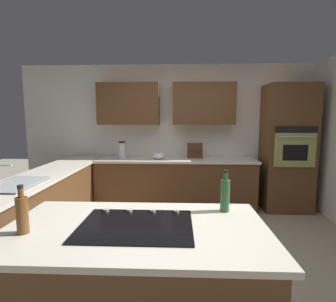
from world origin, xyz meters
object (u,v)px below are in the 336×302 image
object	(u,v)px
oil_bottle	(22,214)
spice_rack	(195,151)
cooktop	(136,225)
mixing_bowl	(158,155)
sink_unit	(15,183)
blender	(122,151)
second_bottle	(225,194)
wall_oven	(287,148)

from	to	relation	value
oil_bottle	spice_rack	bearing A→B (deg)	-112.43
cooktop	mixing_bowl	size ratio (longest dim) A/B	3.25
sink_unit	blender	bearing A→B (deg)	-112.91
sink_unit	second_bottle	world-z (taller)	second_bottle
blender	second_bottle	size ratio (longest dim) A/B	0.94
cooktop	oil_bottle	world-z (taller)	oil_bottle
cooktop	second_bottle	distance (m)	0.73
wall_oven	mixing_bowl	bearing A→B (deg)	0.92
spice_rack	wall_oven	bearing A→B (deg)	177.00
spice_rack	mixing_bowl	bearing A→B (deg)	10.46
spice_rack	sink_unit	bearing A→B (deg)	43.35
blender	wall_oven	bearing A→B (deg)	-179.28
cooktop	blender	bearing A→B (deg)	-75.87
wall_oven	blender	world-z (taller)	wall_oven
wall_oven	sink_unit	distance (m)	4.13
blender	cooktop	bearing A→B (deg)	104.13
blender	oil_bottle	size ratio (longest dim) A/B	0.99
sink_unit	second_bottle	bearing A→B (deg)	161.93
blender	spice_rack	world-z (taller)	blender
sink_unit	oil_bottle	size ratio (longest dim) A/B	2.22
cooktop	mixing_bowl	distance (m)	2.85
wall_oven	sink_unit	xyz separation A→B (m)	(3.68, 1.88, -0.18)
oil_bottle	cooktop	bearing A→B (deg)	-168.84
wall_oven	second_bottle	size ratio (longest dim) A/B	6.64
spice_rack	blender	bearing A→B (deg)	5.28
wall_oven	oil_bottle	xyz separation A→B (m)	(2.88, 3.03, -0.07)
sink_unit	cooktop	distance (m)	1.80
sink_unit	oil_bottle	xyz separation A→B (m)	(-0.80, 1.15, 0.11)
mixing_bowl	blender	bearing A→B (deg)	-0.00
cooktop	spice_rack	world-z (taller)	spice_rack
cooktop	second_bottle	xyz separation A→B (m)	(-0.65, -0.31, 0.13)
second_bottle	wall_oven	bearing A→B (deg)	-120.69
sink_unit	spice_rack	distance (m)	2.86
wall_oven	second_bottle	xyz separation A→B (m)	(1.53, 2.58, -0.06)
spice_rack	oil_bottle	distance (m)	3.36
oil_bottle	second_bottle	xyz separation A→B (m)	(-1.35, -0.45, 0.01)
mixing_bowl	oil_bottle	distance (m)	3.06
blender	second_bottle	world-z (taller)	second_bottle
sink_unit	oil_bottle	bearing A→B (deg)	124.72
sink_unit	cooktop	size ratio (longest dim) A/B	0.92
mixing_bowl	sink_unit	bearing A→B (deg)	52.20
sink_unit	spice_rack	world-z (taller)	spice_rack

